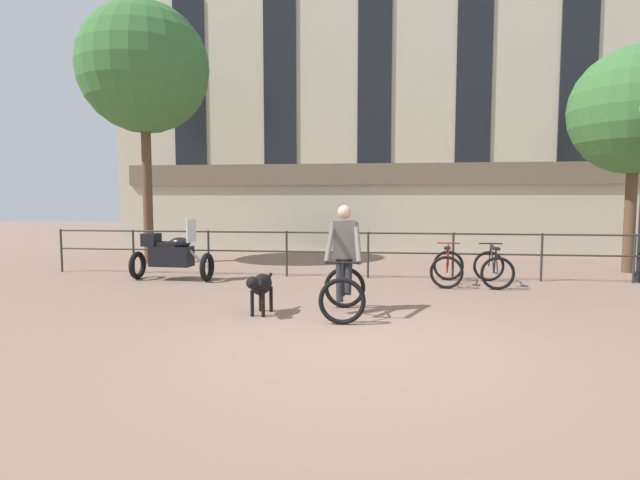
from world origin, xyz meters
TOP-DOWN VIEW (x-y plane):
  - ground_plane at (0.00, 0.00)m, footprint 60.00×60.00m
  - canal_railing at (-0.00, 5.20)m, footprint 15.05×0.05m
  - building_facade at (0.00, 10.99)m, footprint 18.00×0.72m
  - cyclist_with_bike at (-0.27, 1.63)m, footprint 0.73×1.20m
  - dog at (-1.54, 1.38)m, footprint 0.34×0.96m
  - parked_motorcycle at (-4.30, 4.34)m, footprint 1.80×0.71m
  - parked_bicycle_near_lamp at (1.68, 4.54)m, footprint 0.83×1.20m
  - parked_bicycle_mid_left at (2.60, 4.54)m, footprint 0.70×1.14m
  - tree_canalside_left at (-6.09, 6.96)m, footprint 3.46×3.46m
  - tree_canalside_right at (6.25, 6.84)m, footprint 3.00×3.00m

SIDE VIEW (x-z plane):
  - ground_plane at x=0.00m, z-range 0.00..0.00m
  - parked_bicycle_near_lamp at x=1.68m, z-range -0.07..0.79m
  - parked_bicycle_mid_left at x=2.60m, z-range -0.07..0.79m
  - dog at x=-1.54m, z-range 0.13..0.79m
  - parked_motorcycle at x=-4.30m, z-range -0.11..1.24m
  - canal_railing at x=0.00m, z-range 0.18..1.23m
  - cyclist_with_bike at x=-0.27m, z-range -0.09..1.61m
  - tree_canalside_right at x=6.25m, z-range 1.17..6.55m
  - building_facade at x=0.00m, z-range -0.02..10.22m
  - tree_canalside_left at x=-6.09m, z-range 1.76..8.78m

